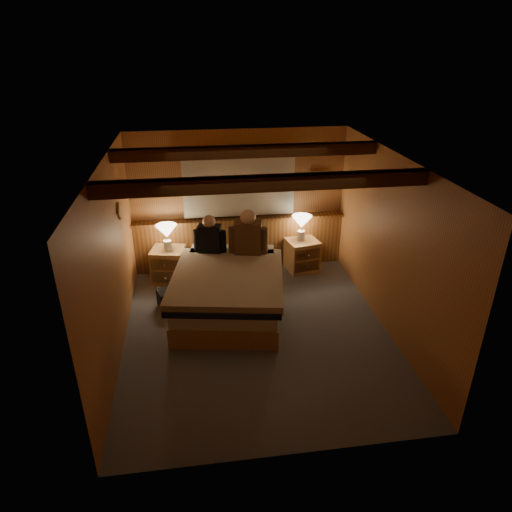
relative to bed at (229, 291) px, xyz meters
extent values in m
plane|color=#4D515C|center=(0.33, -0.58, -0.35)|extent=(4.20, 4.20, 0.00)
plane|color=#BB8646|center=(0.33, -0.58, 2.05)|extent=(4.20, 4.20, 0.00)
plane|color=#B37340|center=(0.33, 1.52, 0.85)|extent=(3.60, 0.00, 3.60)
plane|color=#B37340|center=(-1.47, -0.58, 0.85)|extent=(0.00, 4.20, 4.20)
plane|color=#B37340|center=(2.13, -0.58, 0.85)|extent=(0.00, 4.20, 4.20)
plane|color=#B37340|center=(0.33, -2.68, 0.85)|extent=(3.60, 0.00, 3.60)
cube|color=brown|center=(0.33, 1.46, 0.10)|extent=(3.60, 0.12, 0.90)
cube|color=brown|center=(0.33, 1.40, 0.57)|extent=(3.60, 0.22, 0.04)
cylinder|color=#482812|center=(0.33, 1.44, 1.70)|extent=(2.10, 0.05, 0.05)
sphere|color=#482812|center=(-0.72, 1.44, 1.70)|extent=(0.08, 0.08, 0.08)
sphere|color=#482812|center=(1.38, 1.44, 1.70)|extent=(0.08, 0.08, 0.08)
cube|color=silver|center=(0.33, 1.45, 1.15)|extent=(1.85, 0.08, 1.05)
cube|color=#482812|center=(0.33, -1.18, 1.96)|extent=(3.60, 0.15, 0.16)
cube|color=#482812|center=(0.33, 0.32, 1.96)|extent=(3.60, 0.15, 0.16)
cylinder|color=silver|center=(-1.41, 1.02, 1.40)|extent=(0.03, 0.55, 0.03)
torus|color=silver|center=(-1.38, 0.87, 1.28)|extent=(0.01, 0.21, 0.21)
torus|color=silver|center=(-1.38, 1.10, 1.28)|extent=(0.01, 0.21, 0.21)
cube|color=#A17D50|center=(1.68, 1.50, 1.20)|extent=(0.30, 0.03, 0.25)
cube|color=beige|center=(1.68, 1.49, 1.20)|extent=(0.24, 0.01, 0.19)
cube|color=tan|center=(0.00, 0.02, -0.21)|extent=(1.76, 2.15, 0.29)
cube|color=silver|center=(0.00, 0.02, 0.05)|extent=(1.72, 2.11, 0.23)
cube|color=black|center=(-0.04, -0.22, 0.20)|extent=(1.75, 1.78, 0.08)
cube|color=#CE908E|center=(-0.02, -0.10, 0.27)|extent=(1.83, 1.98, 0.12)
cube|color=silver|center=(-0.23, 0.82, 0.25)|extent=(0.63, 0.42, 0.15)
cube|color=silver|center=(0.50, 0.70, 0.25)|extent=(0.63, 0.42, 0.15)
cube|color=tan|center=(-0.90, 1.11, -0.06)|extent=(0.61, 0.57, 0.57)
cube|color=brown|center=(-0.95, 0.89, 0.05)|extent=(0.46, 0.12, 0.20)
cube|color=brown|center=(-0.95, 0.89, -0.18)|extent=(0.46, 0.12, 0.20)
cylinder|color=silver|center=(-0.95, 0.89, 0.05)|extent=(0.04, 0.04, 0.03)
cylinder|color=silver|center=(-0.95, 0.89, -0.18)|extent=(0.04, 0.04, 0.03)
cube|color=tan|center=(1.38, 1.17, -0.07)|extent=(0.59, 0.55, 0.56)
cube|color=brown|center=(1.43, 0.96, 0.04)|extent=(0.45, 0.11, 0.20)
cube|color=brown|center=(1.43, 0.96, -0.18)|extent=(0.45, 0.11, 0.20)
cylinder|color=silver|center=(1.43, 0.96, 0.04)|extent=(0.04, 0.04, 0.03)
cylinder|color=silver|center=(1.43, 0.96, -0.18)|extent=(0.04, 0.04, 0.03)
cylinder|color=silver|center=(-0.89, 1.07, 0.31)|extent=(0.13, 0.13, 0.17)
cylinder|color=silver|center=(-0.89, 1.07, 0.42)|extent=(0.02, 0.02, 0.09)
cone|color=#FFF2C6|center=(-0.89, 1.07, 0.56)|extent=(0.33, 0.33, 0.20)
cylinder|color=silver|center=(1.36, 1.20, 0.29)|extent=(0.13, 0.13, 0.17)
cylinder|color=silver|center=(1.36, 1.20, 0.40)|extent=(0.02, 0.02, 0.09)
cone|color=#FFF2C6|center=(1.36, 1.20, 0.54)|extent=(0.34, 0.34, 0.21)
cube|color=black|center=(-0.22, 0.72, 0.53)|extent=(0.39, 0.28, 0.46)
cylinder|color=black|center=(-0.41, 0.77, 0.49)|extent=(0.11, 0.11, 0.37)
cylinder|color=black|center=(-0.02, 0.67, 0.49)|extent=(0.11, 0.11, 0.37)
sphere|color=#DBA183|center=(-0.22, 0.72, 0.82)|extent=(0.20, 0.20, 0.20)
cube|color=#523721|center=(0.37, 0.58, 0.56)|extent=(0.45, 0.32, 0.54)
cylinder|color=#523721|center=(0.13, 0.63, 0.52)|extent=(0.13, 0.13, 0.43)
cylinder|color=#523721|center=(0.60, 0.53, 0.52)|extent=(0.13, 0.13, 0.43)
sphere|color=#DBA183|center=(0.37, 0.58, 0.91)|extent=(0.24, 0.24, 0.24)
cube|color=black|center=(-0.82, 0.30, -0.22)|extent=(0.51, 0.40, 0.27)
cylinder|color=black|center=(-0.82, 0.30, -0.06)|extent=(0.15, 0.28, 0.07)
camera|label=1|loc=(-0.43, -5.79, 3.35)|focal=32.00mm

